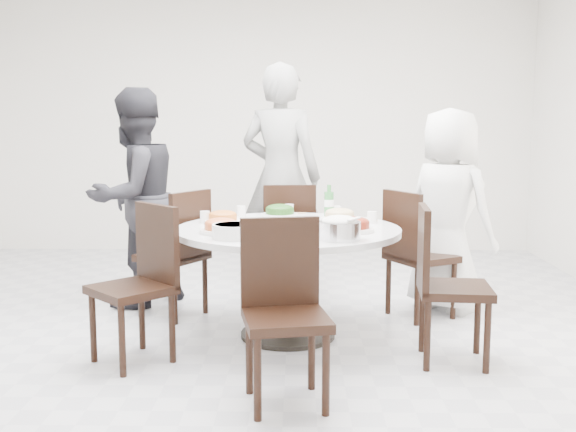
{
  "coord_description": "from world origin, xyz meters",
  "views": [
    {
      "loc": [
        0.4,
        -4.55,
        1.45
      ],
      "look_at": [
        0.34,
        -0.07,
        0.82
      ],
      "focal_mm": 42.0,
      "sensor_mm": 36.0,
      "label": 1
    }
  ],
  "objects_px": {
    "chair_se": "(455,286)",
    "rice_bowl": "(340,230)",
    "diner_right": "(448,211)",
    "soup_bowl": "(235,231)",
    "chair_s": "(286,315)",
    "diner_left": "(134,198)",
    "dining_table": "(288,282)",
    "chair_nw": "(172,253)",
    "chair_sw": "(131,286)",
    "diner_middle": "(281,177)",
    "beverage_bottle": "(329,201)",
    "chair_ne": "(421,254)",
    "chair_n": "(289,240)"
  },
  "relations": [
    {
      "from": "rice_bowl",
      "to": "beverage_bottle",
      "type": "bearing_deg",
      "value": 91.23
    },
    {
      "from": "chair_s",
      "to": "chair_se",
      "type": "bearing_deg",
      "value": 21.49
    },
    {
      "from": "diner_right",
      "to": "soup_bowl",
      "type": "height_order",
      "value": "diner_right"
    },
    {
      "from": "chair_s",
      "to": "rice_bowl",
      "type": "xyz_separation_m",
      "value": [
        0.31,
        0.66,
        0.33
      ]
    },
    {
      "from": "chair_se",
      "to": "beverage_bottle",
      "type": "distance_m",
      "value": 1.27
    },
    {
      "from": "chair_sw",
      "to": "beverage_bottle",
      "type": "xyz_separation_m",
      "value": [
        1.23,
        1.0,
        0.4
      ]
    },
    {
      "from": "dining_table",
      "to": "chair_n",
      "type": "relative_size",
      "value": 1.58
    },
    {
      "from": "chair_ne",
      "to": "soup_bowl",
      "type": "relative_size",
      "value": 3.47
    },
    {
      "from": "diner_left",
      "to": "soup_bowl",
      "type": "relative_size",
      "value": 6.24
    },
    {
      "from": "diner_middle",
      "to": "rice_bowl",
      "type": "bearing_deg",
      "value": 119.97
    },
    {
      "from": "chair_s",
      "to": "diner_left",
      "type": "distance_m",
      "value": 2.3
    },
    {
      "from": "chair_se",
      "to": "soup_bowl",
      "type": "bearing_deg",
      "value": 92.67
    },
    {
      "from": "chair_se",
      "to": "soup_bowl",
      "type": "xyz_separation_m",
      "value": [
        -1.32,
        0.07,
        0.32
      ]
    },
    {
      "from": "dining_table",
      "to": "diner_right",
      "type": "relative_size",
      "value": 0.97
    },
    {
      "from": "rice_bowl",
      "to": "soup_bowl",
      "type": "distance_m",
      "value": 0.63
    },
    {
      "from": "diner_right",
      "to": "soup_bowl",
      "type": "relative_size",
      "value": 5.67
    },
    {
      "from": "chair_ne",
      "to": "rice_bowl",
      "type": "height_order",
      "value": "chair_ne"
    },
    {
      "from": "chair_s",
      "to": "beverage_bottle",
      "type": "relative_size",
      "value": 3.95
    },
    {
      "from": "chair_se",
      "to": "rice_bowl",
      "type": "distance_m",
      "value": 0.77
    },
    {
      "from": "chair_s",
      "to": "soup_bowl",
      "type": "distance_m",
      "value": 0.83
    },
    {
      "from": "diner_right",
      "to": "beverage_bottle",
      "type": "bearing_deg",
      "value": 57.35
    },
    {
      "from": "chair_ne",
      "to": "chair_n",
      "type": "distance_m",
      "value": 1.16
    },
    {
      "from": "chair_sw",
      "to": "beverage_bottle",
      "type": "height_order",
      "value": "beverage_bottle"
    },
    {
      "from": "chair_nw",
      "to": "chair_sw",
      "type": "height_order",
      "value": "same"
    },
    {
      "from": "dining_table",
      "to": "beverage_bottle",
      "type": "bearing_deg",
      "value": 59.15
    },
    {
      "from": "dining_table",
      "to": "chair_s",
      "type": "xyz_separation_m",
      "value": [
        0.01,
        -1.11,
        0.1
      ]
    },
    {
      "from": "rice_bowl",
      "to": "diner_right",
      "type": "bearing_deg",
      "value": 51.41
    },
    {
      "from": "dining_table",
      "to": "soup_bowl",
      "type": "distance_m",
      "value": 0.67
    },
    {
      "from": "chair_n",
      "to": "chair_ne",
      "type": "bearing_deg",
      "value": 146.61
    },
    {
      "from": "chair_nw",
      "to": "beverage_bottle",
      "type": "bearing_deg",
      "value": 121.9
    },
    {
      "from": "chair_ne",
      "to": "chair_se",
      "type": "height_order",
      "value": "same"
    },
    {
      "from": "chair_s",
      "to": "diner_middle",
      "type": "distance_m",
      "value": 2.58
    },
    {
      "from": "dining_table",
      "to": "diner_middle",
      "type": "relative_size",
      "value": 0.77
    },
    {
      "from": "chair_n",
      "to": "chair_se",
      "type": "distance_m",
      "value": 1.86
    },
    {
      "from": "dining_table",
      "to": "soup_bowl",
      "type": "xyz_separation_m",
      "value": [
        -0.32,
        -0.41,
        0.42
      ]
    },
    {
      "from": "chair_sw",
      "to": "diner_middle",
      "type": "distance_m",
      "value": 2.16
    },
    {
      "from": "diner_middle",
      "to": "beverage_bottle",
      "type": "xyz_separation_m",
      "value": [
        0.38,
        -0.92,
        -0.1
      ]
    },
    {
      "from": "chair_s",
      "to": "soup_bowl",
      "type": "bearing_deg",
      "value": 104.03
    },
    {
      "from": "chair_nw",
      "to": "chair_sw",
      "type": "xyz_separation_m",
      "value": [
        -0.06,
        -1.0,
        0.0
      ]
    },
    {
      "from": "diner_left",
      "to": "chair_nw",
      "type": "bearing_deg",
      "value": 84.23
    },
    {
      "from": "chair_sw",
      "to": "soup_bowl",
      "type": "bearing_deg",
      "value": 54.2
    },
    {
      "from": "dining_table",
      "to": "rice_bowl",
      "type": "distance_m",
      "value": 0.7
    },
    {
      "from": "chair_ne",
      "to": "diner_right",
      "type": "height_order",
      "value": "diner_right"
    },
    {
      "from": "dining_table",
      "to": "diner_right",
      "type": "xyz_separation_m",
      "value": [
        1.21,
        0.67,
        0.4
      ]
    },
    {
      "from": "chair_sw",
      "to": "diner_left",
      "type": "height_order",
      "value": "diner_left"
    },
    {
      "from": "chair_nw",
      "to": "soup_bowl",
      "type": "height_order",
      "value": "chair_nw"
    },
    {
      "from": "diner_middle",
      "to": "chair_s",
      "type": "bearing_deg",
      "value": 109.99
    },
    {
      "from": "chair_n",
      "to": "chair_nw",
      "type": "distance_m",
      "value": 1.05
    },
    {
      "from": "chair_nw",
      "to": "chair_s",
      "type": "xyz_separation_m",
      "value": [
        0.88,
        -1.61,
        0.0
      ]
    },
    {
      "from": "dining_table",
      "to": "diner_middle",
      "type": "height_order",
      "value": "diner_middle"
    }
  ]
}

